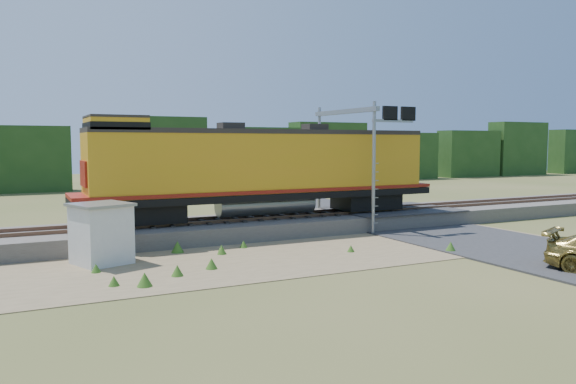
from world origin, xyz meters
TOP-DOWN VIEW (x-y plane):
  - ground at (0.00, 0.00)m, footprint 140.00×140.00m
  - ballast at (0.00, 6.00)m, footprint 70.00×5.00m
  - rails at (0.00, 6.00)m, footprint 70.00×1.54m
  - dirt_shoulder at (-2.00, 0.50)m, footprint 26.00×8.00m
  - road at (7.00, 0.74)m, footprint 7.00×66.00m
  - tree_line_north at (0.00, 38.00)m, footprint 130.00×3.00m
  - weed_clumps at (-3.50, 0.10)m, footprint 15.00×6.20m
  - locomotive at (-1.37, 6.00)m, footprint 19.23×2.93m
  - shed at (-9.90, 1.99)m, footprint 2.57×2.57m
  - signal_gantry at (4.02, 5.34)m, footprint 2.70×6.20m

SIDE VIEW (x-z plane):
  - ground at x=0.00m, z-range 0.00..0.00m
  - weed_clumps at x=-3.50m, z-range -0.28..0.28m
  - dirt_shoulder at x=-2.00m, z-range 0.00..0.03m
  - road at x=7.00m, z-range -0.34..0.52m
  - ballast at x=0.00m, z-range 0.00..0.80m
  - rails at x=0.00m, z-range 0.80..0.96m
  - shed at x=-9.90m, z-range 0.01..2.40m
  - tree_line_north at x=0.00m, z-range -0.18..6.32m
  - locomotive at x=-1.37m, z-range 0.93..5.89m
  - signal_gantry at x=4.02m, z-range 1.72..8.52m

